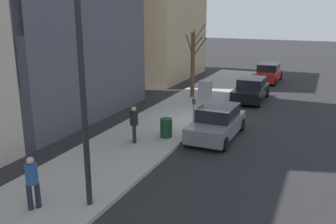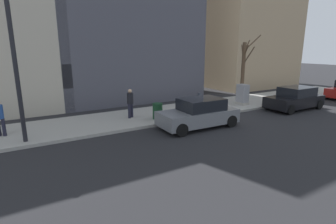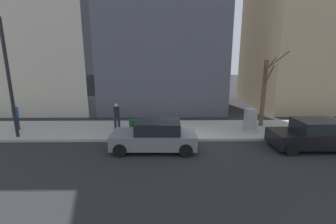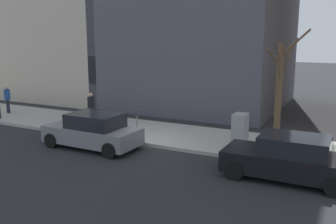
% 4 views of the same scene
% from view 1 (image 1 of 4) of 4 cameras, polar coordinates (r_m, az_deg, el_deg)
% --- Properties ---
extents(ground_plane, '(120.00, 120.00, 0.00)m').
position_cam_1_polar(ground_plane, '(19.78, 5.27, -2.17)').
color(ground_plane, '#232326').
extents(sidewalk, '(4.00, 36.00, 0.15)m').
position_cam_1_polar(sidewalk, '(20.44, -0.05, -1.30)').
color(sidewalk, '#9E9B93').
rests_on(sidewalk, ground).
extents(parked_car_red, '(1.99, 4.23, 1.52)m').
position_cam_1_polar(parked_car_red, '(32.82, 14.99, 5.76)').
color(parked_car_red, red).
rests_on(parked_car_red, ground).
extents(parked_car_black, '(1.93, 4.20, 1.52)m').
position_cam_1_polar(parked_car_black, '(25.67, 12.52, 3.33)').
color(parked_car_black, black).
rests_on(parked_car_black, ground).
extents(parked_car_grey, '(1.99, 4.23, 1.52)m').
position_cam_1_polar(parked_car_grey, '(17.98, 7.48, -1.60)').
color(parked_car_grey, slate).
rests_on(parked_car_grey, ground).
extents(parking_meter, '(0.14, 0.10, 1.35)m').
position_cam_1_polar(parking_meter, '(19.49, 3.93, 0.59)').
color(parking_meter, slate).
rests_on(parking_meter, sidewalk).
extents(utility_box, '(0.83, 0.61, 1.43)m').
position_cam_1_polar(utility_box, '(23.96, 5.65, 3.04)').
color(utility_box, '#A8A399').
rests_on(utility_box, sidewalk).
extents(streetlamp, '(1.97, 0.32, 6.50)m').
position_cam_1_polar(streetlamp, '(10.68, -11.79, 4.59)').
color(streetlamp, black).
rests_on(streetlamp, sidewalk).
extents(bare_tree, '(1.60, 1.65, 4.89)m').
position_cam_1_polar(bare_tree, '(25.26, 3.85, 7.54)').
color(bare_tree, brown).
rests_on(bare_tree, sidewalk).
extents(trash_bin, '(0.56, 0.56, 0.90)m').
position_cam_1_polar(trash_bin, '(17.48, -0.30, -2.43)').
color(trash_bin, '#14381E').
rests_on(trash_bin, sidewalk).
extents(pedestrian_near_meter, '(0.36, 0.36, 1.66)m').
position_cam_1_polar(pedestrian_near_meter, '(16.74, -5.20, -1.57)').
color(pedestrian_near_meter, '#1E1E2D').
rests_on(pedestrian_near_meter, sidewalk).
extents(pedestrian_midblock, '(0.36, 0.37, 1.66)m').
position_cam_1_polar(pedestrian_midblock, '(11.94, -20.00, -9.68)').
color(pedestrian_midblock, '#1E1E2D').
rests_on(pedestrian_midblock, sidewalk).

